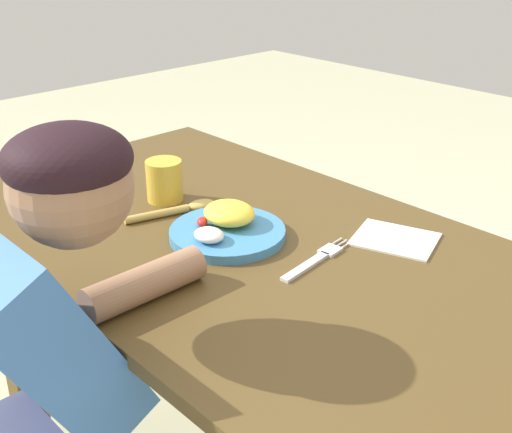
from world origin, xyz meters
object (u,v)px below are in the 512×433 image
at_px(plate, 227,227).
at_px(fork, 315,260).
at_px(spoon, 182,209).
at_px(drinking_cup, 164,181).

distance_m(plate, fork, 0.19).
relative_size(spoon, drinking_cup, 2.20).
relative_size(plate, fork, 1.11).
distance_m(plate, spoon, 0.14).
xyz_separation_m(fork, spoon, (-0.32, -0.05, 0.01)).
relative_size(plate, spoon, 1.13).
xyz_separation_m(plate, drinking_cup, (-0.22, 0.01, 0.02)).
height_order(spoon, drinking_cup, drinking_cup).
height_order(plate, fork, plate).
height_order(plate, spoon, plate).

